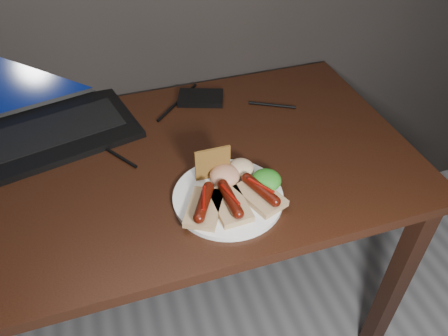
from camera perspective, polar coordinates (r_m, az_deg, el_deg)
The scene contains 12 objects.
desk at distance 1.17m, azimuth -10.30°, elevation -3.23°, with size 1.40×0.70×0.75m.
laptop at distance 1.30m, azimuth -22.12°, elevation 7.28°, with size 0.48×0.44×0.25m.
hard_drive at distance 1.33m, azimuth -3.07°, elevation 9.12°, with size 0.13×0.09×0.02m, color black.
desk_cables at distance 1.22m, azimuth -12.78°, elevation 4.41°, with size 0.97×0.35×0.01m.
plate at distance 1.01m, azimuth 0.53°, elevation -3.80°, with size 0.25×0.25×0.01m, color white.
bread_sausage_left at distance 0.96m, azimuth -2.61°, elevation -4.92°, with size 0.12×0.13×0.04m.
bread_sausage_center at distance 0.96m, azimuth 0.82°, elevation -4.49°, with size 0.07×0.12×0.04m.
bread_sausage_right at distance 0.99m, azimuth 4.76°, elevation -3.29°, with size 0.11×0.13×0.04m.
crispbread at distance 1.02m, azimuth -1.48°, elevation 0.63°, with size 0.09×0.01×0.09m, color olive.
salad_greens at distance 1.01m, azimuth 5.55°, elevation -1.57°, with size 0.07×0.07×0.04m, color #196113.
salsa_mound at distance 1.02m, azimuth 0.11°, elevation -0.94°, with size 0.07×0.07×0.04m, color #A71D10.
coleslaw_mound at distance 1.04m, azimuth 2.21°, elevation -0.01°, with size 0.06×0.06×0.04m, color beige.
Camera 1 is at (-0.05, 0.54, 1.47)m, focal length 35.00 mm.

